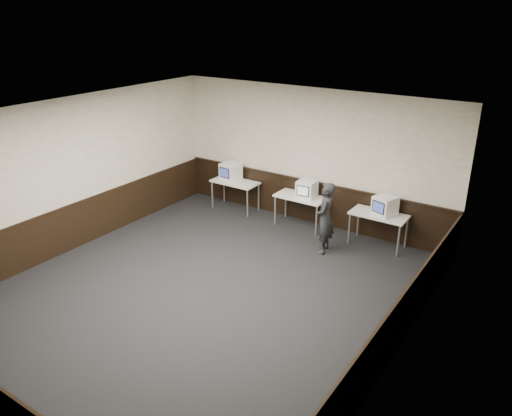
{
  "coord_description": "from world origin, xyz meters",
  "views": [
    {
      "loc": [
        5.17,
        -5.99,
        4.89
      ],
      "look_at": [
        0.08,
        1.6,
        1.15
      ],
      "focal_mm": 35.0,
      "sensor_mm": 36.0,
      "label": 1
    }
  ],
  "objects_px": {
    "desk_right": "(379,217)",
    "emac_center": "(307,189)",
    "desk_center": "(301,199)",
    "desk_left": "(235,184)",
    "emac_right": "(385,206)",
    "person": "(325,218)",
    "emac_left": "(231,171)"
  },
  "relations": [
    {
      "from": "desk_right",
      "to": "emac_center",
      "type": "bearing_deg",
      "value": 179.85
    },
    {
      "from": "desk_left",
      "to": "emac_left",
      "type": "height_order",
      "value": "emac_left"
    },
    {
      "from": "desk_center",
      "to": "desk_right",
      "type": "height_order",
      "value": "same"
    },
    {
      "from": "emac_center",
      "to": "emac_right",
      "type": "xyz_separation_m",
      "value": [
        1.86,
        0.0,
        0.0
      ]
    },
    {
      "from": "desk_center",
      "to": "emac_left",
      "type": "bearing_deg",
      "value": 178.8
    },
    {
      "from": "emac_right",
      "to": "emac_left",
      "type": "bearing_deg",
      "value": -162.3
    },
    {
      "from": "desk_left",
      "to": "emac_right",
      "type": "distance_m",
      "value": 3.92
    },
    {
      "from": "emac_left",
      "to": "emac_right",
      "type": "xyz_separation_m",
      "value": [
        4.07,
        -0.04,
        -0.01
      ]
    },
    {
      "from": "desk_center",
      "to": "emac_right",
      "type": "bearing_deg",
      "value": 0.19
    },
    {
      "from": "emac_left",
      "to": "desk_center",
      "type": "bearing_deg",
      "value": 5.57
    },
    {
      "from": "emac_left",
      "to": "person",
      "type": "distance_m",
      "value": 3.28
    },
    {
      "from": "emac_center",
      "to": "emac_right",
      "type": "height_order",
      "value": "emac_right"
    },
    {
      "from": "desk_center",
      "to": "person",
      "type": "xyz_separation_m",
      "value": [
        1.07,
        -0.9,
        0.09
      ]
    },
    {
      "from": "desk_left",
      "to": "person",
      "type": "distance_m",
      "value": 3.1
    },
    {
      "from": "desk_center",
      "to": "emac_right",
      "type": "height_order",
      "value": "emac_right"
    },
    {
      "from": "desk_center",
      "to": "person",
      "type": "distance_m",
      "value": 1.4
    },
    {
      "from": "desk_right",
      "to": "emac_right",
      "type": "height_order",
      "value": "emac_right"
    },
    {
      "from": "desk_center",
      "to": "desk_right",
      "type": "bearing_deg",
      "value": 0.0
    },
    {
      "from": "emac_right",
      "to": "person",
      "type": "bearing_deg",
      "value": -117.74
    },
    {
      "from": "desk_left",
      "to": "desk_right",
      "type": "xyz_separation_m",
      "value": [
        3.8,
        0.0,
        0.0
      ]
    },
    {
      "from": "desk_center",
      "to": "desk_right",
      "type": "xyz_separation_m",
      "value": [
        1.9,
        0.0,
        0.0
      ]
    },
    {
      "from": "emac_center",
      "to": "person",
      "type": "bearing_deg",
      "value": -48.05
    },
    {
      "from": "emac_left",
      "to": "emac_center",
      "type": "xyz_separation_m",
      "value": [
        2.2,
        -0.04,
        -0.01
      ]
    },
    {
      "from": "desk_center",
      "to": "emac_center",
      "type": "bearing_deg",
      "value": 1.82
    },
    {
      "from": "desk_left",
      "to": "desk_right",
      "type": "distance_m",
      "value": 3.8
    },
    {
      "from": "emac_right",
      "to": "person",
      "type": "height_order",
      "value": "person"
    },
    {
      "from": "desk_left",
      "to": "desk_center",
      "type": "relative_size",
      "value": 1.0
    },
    {
      "from": "desk_right",
      "to": "emac_center",
      "type": "distance_m",
      "value": 1.78
    },
    {
      "from": "desk_right",
      "to": "emac_right",
      "type": "bearing_deg",
      "value": 3.61
    },
    {
      "from": "emac_left",
      "to": "emac_right",
      "type": "distance_m",
      "value": 4.07
    },
    {
      "from": "emac_left",
      "to": "emac_center",
      "type": "distance_m",
      "value": 2.21
    },
    {
      "from": "desk_left",
      "to": "emac_center",
      "type": "relative_size",
      "value": 2.59
    }
  ]
}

